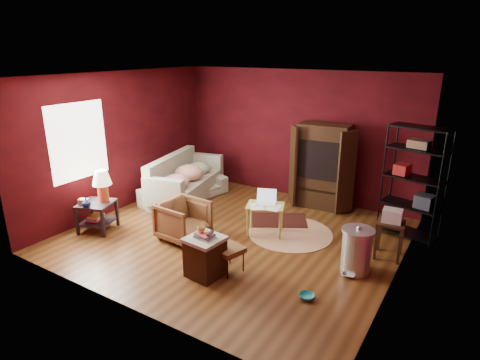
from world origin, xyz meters
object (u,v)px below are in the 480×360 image
(hamper, at_px, (205,256))
(wire_shelving, at_px, (415,179))
(armchair, at_px, (183,219))
(laptop_desk, at_px, (265,208))
(tv_armoire, at_px, (322,165))
(sofa, at_px, (184,183))
(side_table, at_px, (99,195))

(hamper, xyz_separation_m, wire_shelving, (2.30, 2.91, 0.78))
(armchair, bearing_deg, wire_shelving, -53.83)
(laptop_desk, relative_size, tv_armoire, 0.46)
(sofa, relative_size, wire_shelving, 0.98)
(side_table, xyz_separation_m, laptop_desk, (2.66, 1.43, -0.18))
(wire_shelving, bearing_deg, sofa, -159.12)
(sofa, xyz_separation_m, armchair, (1.21, -1.49, -0.00))
(hamper, distance_m, wire_shelving, 3.79)
(sofa, height_order, tv_armoire, tv_armoire)
(hamper, bearing_deg, sofa, 135.01)
(hamper, relative_size, laptop_desk, 0.87)
(hamper, distance_m, tv_armoire, 3.57)
(side_table, bearing_deg, wire_shelving, 28.40)
(laptop_desk, xyz_separation_m, tv_armoire, (0.35, 1.79, 0.42))
(armchair, relative_size, laptop_desk, 0.95)
(sofa, distance_m, tv_armoire, 3.00)
(wire_shelving, bearing_deg, side_table, -138.86)
(armchair, height_order, wire_shelving, wire_shelving)
(side_table, height_order, hamper, side_table)
(armchair, relative_size, hamper, 1.09)
(side_table, relative_size, laptop_desk, 1.40)
(laptop_desk, bearing_deg, wire_shelving, 7.70)
(side_table, bearing_deg, sofa, 80.68)
(armchair, distance_m, laptop_desk, 1.47)
(armchair, xyz_separation_m, laptop_desk, (1.12, 0.93, 0.12))
(hamper, xyz_separation_m, tv_armoire, (0.43, 3.50, 0.60))
(side_table, distance_m, hamper, 2.62)
(hamper, distance_m, laptop_desk, 1.71)
(sofa, relative_size, hamper, 2.80)
(laptop_desk, xyz_separation_m, wire_shelving, (2.23, 1.21, 0.60))
(tv_armoire, height_order, wire_shelving, wire_shelving)
(sofa, relative_size, side_table, 1.74)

